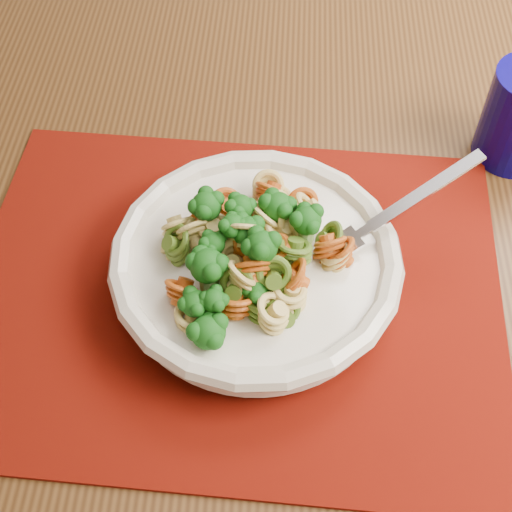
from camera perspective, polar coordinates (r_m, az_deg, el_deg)
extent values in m
cube|color=#513216|center=(0.66, 0.96, -0.16)|extent=(1.60, 1.23, 0.04)
cube|color=#5E0F04|center=(0.62, -1.76, -2.78)|extent=(0.54, 0.47, 0.00)
cylinder|color=silver|center=(0.61, 0.00, -1.96)|extent=(0.10, 0.10, 0.01)
cylinder|color=silver|center=(0.60, 0.00, -0.97)|extent=(0.22, 0.22, 0.03)
torus|color=silver|center=(0.59, 0.00, -0.17)|extent=(0.24, 0.24, 0.02)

